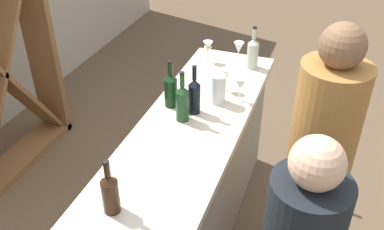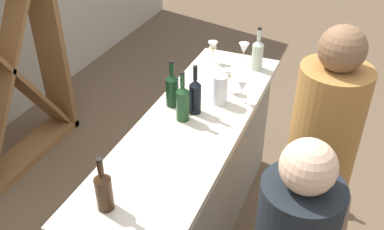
{
  "view_description": "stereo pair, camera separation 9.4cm",
  "coord_description": "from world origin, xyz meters",
  "views": [
    {
      "loc": [
        -1.96,
        -0.71,
        2.38
      ],
      "look_at": [
        0.0,
        0.0,
        0.99
      ],
      "focal_mm": 40.47,
      "sensor_mm": 36.0,
      "label": 1
    },
    {
      "loc": [
        -1.93,
        -0.8,
        2.38
      ],
      "look_at": [
        0.0,
        0.0,
        0.99
      ],
      "focal_mm": 40.47,
      "sensor_mm": 36.0,
      "label": 2
    }
  ],
  "objects": [
    {
      "name": "wine_glass_near_right",
      "position": [
        0.86,
        -0.05,
        1.05
      ],
      "size": [
        0.07,
        0.07,
        0.15
      ],
      "color": "white",
      "rests_on": "bar_counter"
    },
    {
      "name": "wine_glass_near_left",
      "position": [
        0.33,
        -0.2,
        1.06
      ],
      "size": [
        0.08,
        0.08,
        0.16
      ],
      "color": "white",
      "rests_on": "bar_counter"
    },
    {
      "name": "wine_bottle_rightmost_clear_pale",
      "position": [
        0.8,
        -0.17,
        1.06
      ],
      "size": [
        0.08,
        0.08,
        0.31
      ],
      "color": "#B7C6B2",
      "rests_on": "bar_counter"
    },
    {
      "name": "wine_bottle_leftmost_amber_brown",
      "position": [
        -0.78,
        0.1,
        1.05
      ],
      "size": [
        0.08,
        0.08,
        0.28
      ],
      "color": "#331E0F",
      "rests_on": "bar_counter"
    },
    {
      "name": "wine_bottle_second_left_olive_green",
      "position": [
        0.01,
        0.06,
        1.06
      ],
      "size": [
        0.08,
        0.08,
        0.31
      ],
      "color": "#193D1E",
      "rests_on": "bar_counter"
    },
    {
      "name": "water_pitcher",
      "position": [
        0.27,
        -0.08,
        1.04
      ],
      "size": [
        0.09,
        0.09,
        0.19
      ],
      "color": "silver",
      "rests_on": "bar_counter"
    },
    {
      "name": "bar_counter",
      "position": [
        0.0,
        0.0,
        0.48
      ],
      "size": [
        1.98,
        0.59,
        0.94
      ],
      "color": "gray",
      "rests_on": "ground"
    },
    {
      "name": "person_left_guest",
      "position": [
        0.05,
        -0.74,
        0.76
      ],
      "size": [
        0.37,
        0.37,
        1.63
      ],
      "rotation": [
        0.0,
        0.0,
        1.55
      ],
      "color": "#9E6B33",
      "rests_on": "ground"
    },
    {
      "name": "wine_glass_near_center",
      "position": [
        0.42,
        -0.07,
        1.05
      ],
      "size": [
        0.06,
        0.06,
        0.16
      ],
      "color": "white",
      "rests_on": "bar_counter"
    },
    {
      "name": "wine_bottle_center_near_black",
      "position": [
        0.11,
        0.02,
        1.06
      ],
      "size": [
        0.07,
        0.07,
        0.31
      ],
      "color": "black",
      "rests_on": "bar_counter"
    },
    {
      "name": "wine_bottle_second_right_dark_green",
      "position": [
        0.13,
        0.18,
        1.06
      ],
      "size": [
        0.08,
        0.08,
        0.3
      ],
      "color": "black",
      "rests_on": "bar_counter"
    },
    {
      "name": "wine_glass_far_left",
      "position": [
        0.78,
        0.16,
        1.06
      ],
      "size": [
        0.07,
        0.07,
        0.16
      ],
      "color": "white",
      "rests_on": "bar_counter"
    }
  ]
}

